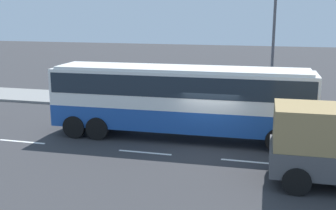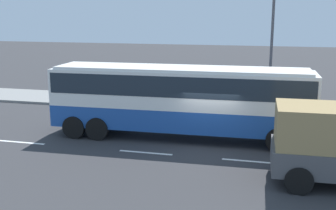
{
  "view_description": "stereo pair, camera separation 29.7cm",
  "coord_description": "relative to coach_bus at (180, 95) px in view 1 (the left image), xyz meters",
  "views": [
    {
      "loc": [
        2.79,
        -18.21,
        5.99
      ],
      "look_at": [
        -2.2,
        0.66,
        1.65
      ],
      "focal_mm": 44.67,
      "sensor_mm": 36.0,
      "label": 1
    },
    {
      "loc": [
        2.51,
        -18.28,
        5.99
      ],
      "look_at": [
        -2.2,
        0.66,
        1.65
      ],
      "focal_mm": 44.67,
      "sensor_mm": 36.0,
      "label": 2
    }
  ],
  "objects": [
    {
      "name": "ground_plane",
      "position": [
        1.66,
        -0.83,
        -2.15
      ],
      "size": [
        120.0,
        120.0,
        0.0
      ],
      "primitive_type": "plane",
      "color": "#333335"
    },
    {
      "name": "sidewalk_curb",
      "position": [
        1.66,
        7.18,
        -2.07
      ],
      "size": [
        80.0,
        4.0,
        0.15
      ],
      "primitive_type": "cube",
      "color": "gray",
      "rests_on": "ground_plane"
    },
    {
      "name": "lane_centreline",
      "position": [
        -1.1,
        -2.52,
        -2.14
      ],
      "size": [
        27.87,
        0.16,
        0.01
      ],
      "color": "white",
      "rests_on": "ground_plane"
    },
    {
      "name": "coach_bus",
      "position": [
        0.0,
        0.0,
        0.0
      ],
      "size": [
        12.46,
        2.92,
        3.46
      ],
      "rotation": [
        0.0,
        0.0,
        0.03
      ],
      "color": "#1E4C9E",
      "rests_on": "ground_plane"
    },
    {
      "name": "pedestrian_near_curb",
      "position": [
        0.47,
        6.59,
        -0.96
      ],
      "size": [
        0.32,
        0.32,
        1.78
      ],
      "rotation": [
        0.0,
        0.0,
        6.01
      ],
      "color": "black",
      "rests_on": "sidewalk_curb"
    },
    {
      "name": "street_lamp",
      "position": [
        4.27,
        5.43,
        2.02
      ],
      "size": [
        1.6,
        0.24,
        7.03
      ],
      "color": "#47474C",
      "rests_on": "sidewalk_curb"
    }
  ]
}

